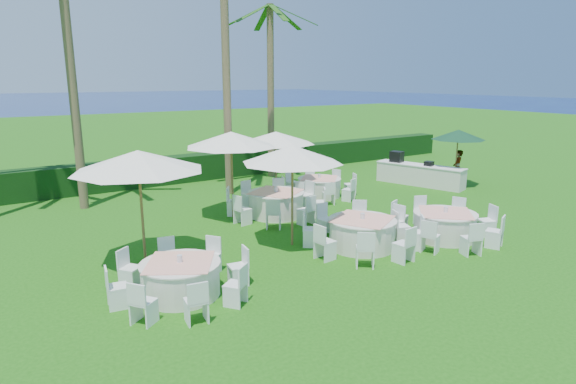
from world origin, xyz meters
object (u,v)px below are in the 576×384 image
object	(u,v)px
banquet_table_f	(319,187)
staff_person	(457,168)
umbrella_a	(138,161)
umbrella_d	(276,138)
banquet_table_a	(181,278)
banquet_table_c	(445,225)
buffet_table	(419,174)
umbrella_green	(458,135)
umbrella_c	(231,139)
banquet_table_e	(276,203)
umbrella_b	(292,154)
banquet_table_b	(362,232)

from	to	relation	value
banquet_table_f	staff_person	xyz separation A→B (m)	(6.42, -1.68, 0.39)
umbrella_a	staff_person	size ratio (longest dim) A/B	2.03
umbrella_d	staff_person	size ratio (longest dim) A/B	1.91
banquet_table_a	staff_person	world-z (taller)	staff_person
banquet_table_c	buffet_table	size ratio (longest dim) A/B	0.78
banquet_table_c	umbrella_green	size ratio (longest dim) A/B	1.26
umbrella_c	banquet_table_e	bearing A→B (deg)	-25.11
banquet_table_e	umbrella_b	bearing A→B (deg)	-113.23
banquet_table_c	banquet_table_f	size ratio (longest dim) A/B	1.06
staff_person	buffet_table	bearing A→B (deg)	-57.47
umbrella_a	umbrella_b	world-z (taller)	umbrella_a
banquet_table_e	banquet_table_f	xyz separation A→B (m)	(2.93, 1.41, -0.05)
banquet_table_a	buffet_table	xyz separation A→B (m)	(13.10, 4.98, 0.09)
umbrella_a	banquet_table_e	bearing A→B (deg)	21.92
buffet_table	umbrella_green	bearing A→B (deg)	-41.93
banquet_table_e	umbrella_a	distance (m)	6.09
banquet_table_b	umbrella_b	distance (m)	2.95
umbrella_a	umbrella_b	size ratio (longest dim) A/B	1.12
banquet_table_f	umbrella_a	xyz separation A→B (m)	(-8.18, -3.52, 2.32)
buffet_table	umbrella_c	bearing A→B (deg)	-179.49
banquet_table_f	umbrella_d	world-z (taller)	umbrella_d
umbrella_a	staff_person	world-z (taller)	umbrella_a
banquet_table_c	umbrella_a	xyz separation A→B (m)	(-8.14, 2.75, 2.29)
umbrella_d	umbrella_green	bearing A→B (deg)	-16.20
banquet_table_e	umbrella_d	size ratio (longest dim) A/B	1.13
umbrella_green	umbrella_b	bearing A→B (deg)	-166.32
banquet_table_b	staff_person	size ratio (longest dim) A/B	2.11
banquet_table_b	buffet_table	size ratio (longest dim) A/B	0.83
umbrella_a	staff_person	distance (m)	14.84
umbrella_c	umbrella_green	world-z (taller)	umbrella_c
banquet_table_c	umbrella_d	bearing A→B (deg)	103.71
umbrella_d	umbrella_green	xyz separation A→B (m)	(7.92, -2.30, -0.16)
banquet_table_c	umbrella_b	distance (m)	5.09
banquet_table_e	umbrella_d	distance (m)	3.07
umbrella_b	buffet_table	size ratio (longest dim) A/B	0.71
banquet_table_b	umbrella_d	xyz separation A→B (m)	(0.91, 6.08, 2.01)
umbrella_c	umbrella_b	bearing A→B (deg)	-87.76
umbrella_c	umbrella_d	world-z (taller)	umbrella_c
banquet_table_f	umbrella_green	bearing A→B (deg)	-15.59
banquet_table_a	umbrella_b	xyz separation A→B (m)	(3.89, 1.41, 2.23)
umbrella_d	buffet_table	distance (m)	7.16
banquet_table_a	banquet_table_c	distance (m)	8.03
banquet_table_c	umbrella_green	xyz separation A→B (m)	(6.25, 4.54, 1.86)
banquet_table_b	buffet_table	xyz separation A→B (m)	(7.68, 4.82, 0.05)
banquet_table_c	banquet_table_f	distance (m)	6.28
banquet_table_e	umbrella_a	xyz separation A→B (m)	(-5.24, -2.11, 2.27)
banquet_table_b	banquet_table_c	xyz separation A→B (m)	(2.58, -0.76, -0.01)
umbrella_b	banquet_table_f	bearing A→B (deg)	45.72
umbrella_a	umbrella_green	xyz separation A→B (m)	(14.40, 1.79, -0.43)
umbrella_a	umbrella_c	xyz separation A→B (m)	(3.89, 2.75, -0.02)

